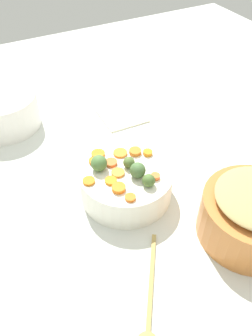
{
  "coord_description": "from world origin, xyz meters",
  "views": [
    {
      "loc": [
        0.33,
        0.54,
        0.73
      ],
      "look_at": [
        0.03,
        -0.03,
        0.12
      ],
      "focal_mm": 36.17,
      "sensor_mm": 36.0,
      "label": 1
    }
  ],
  "objects_px": {
    "metal_pot": "(251,218)",
    "casserole_dish": "(4,111)",
    "wooden_spoon": "(148,325)",
    "serving_bowl_carrots": "(126,183)"
  },
  "relations": [
    {
      "from": "serving_bowl_carrots",
      "to": "casserole_dish",
      "type": "relative_size",
      "value": 1.08
    },
    {
      "from": "serving_bowl_carrots",
      "to": "casserole_dish",
      "type": "bearing_deg",
      "value": -65.57
    },
    {
      "from": "serving_bowl_carrots",
      "to": "metal_pot",
      "type": "distance_m",
      "value": 0.33
    },
    {
      "from": "metal_pot",
      "to": "wooden_spoon",
      "type": "xyz_separation_m",
      "value": [
        0.34,
        0.09,
        -0.05
      ]
    },
    {
      "from": "metal_pot",
      "to": "casserole_dish",
      "type": "bearing_deg",
      "value": -59.87
    },
    {
      "from": "wooden_spoon",
      "to": "metal_pot",
      "type": "bearing_deg",
      "value": -165.6
    },
    {
      "from": "metal_pot",
      "to": "wooden_spoon",
      "type": "relative_size",
      "value": 0.94
    },
    {
      "from": "metal_pot",
      "to": "casserole_dish",
      "type": "xyz_separation_m",
      "value": [
        0.43,
        -0.74,
        -0.0
      ]
    },
    {
      "from": "casserole_dish",
      "to": "metal_pot",
      "type": "bearing_deg",
      "value": 120.13
    },
    {
      "from": "wooden_spoon",
      "to": "casserole_dish",
      "type": "distance_m",
      "value": 0.83
    }
  ]
}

